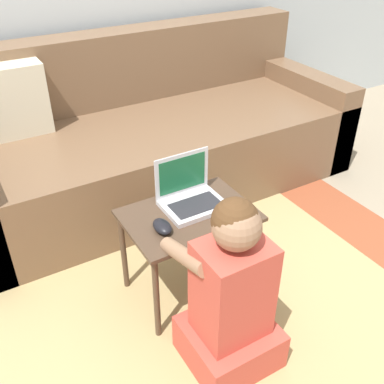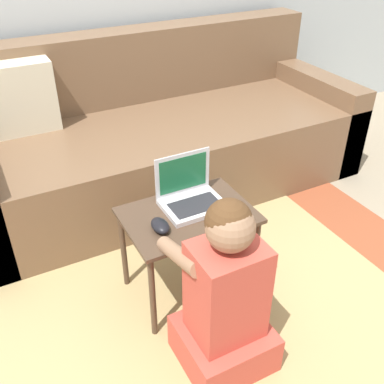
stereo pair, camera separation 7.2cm
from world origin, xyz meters
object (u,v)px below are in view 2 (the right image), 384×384
object	(u,v)px
couch	(161,137)
laptop	(191,197)
person_seated	(225,300)
computer_mouse	(160,226)
laptop_desk	(188,225)

from	to	relation	value
couch	laptop	distance (m)	0.90
laptop	person_seated	xyz separation A→B (m)	(-0.09, -0.42, -0.14)
laptop	computer_mouse	size ratio (longest dim) A/B	2.42
computer_mouse	laptop	bearing A→B (deg)	27.96
laptop	person_seated	distance (m)	0.45
computer_mouse	couch	bearing A→B (deg)	65.73
laptop_desk	computer_mouse	world-z (taller)	computer_mouse
person_seated	computer_mouse	bearing A→B (deg)	105.34
laptop_desk	laptop	distance (m)	0.11
laptop_desk	couch	bearing A→B (deg)	72.33
computer_mouse	person_seated	size ratio (longest dim) A/B	0.14
laptop_desk	person_seated	size ratio (longest dim) A/B	0.72
laptop_desk	computer_mouse	size ratio (longest dim) A/B	5.08
couch	laptop	size ratio (longest dim) A/B	9.13
couch	person_seated	xyz separation A→B (m)	(-0.34, -1.28, 0.01)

